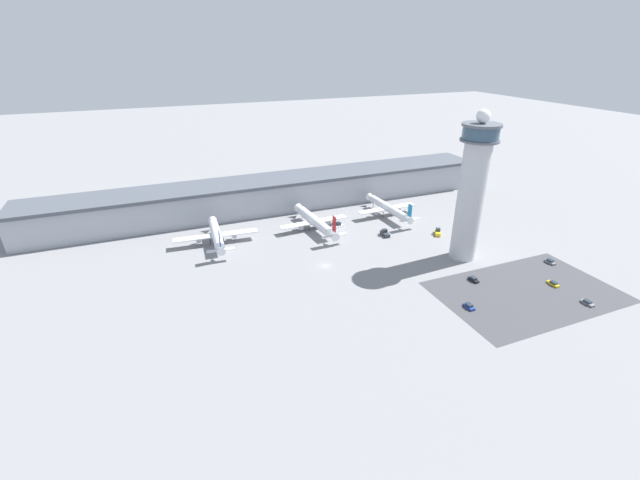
# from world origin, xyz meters

# --- Properties ---
(ground_plane) EXTENTS (1000.00, 1000.00, 0.00)m
(ground_plane) POSITION_xyz_m (0.00, 0.00, 0.00)
(ground_plane) COLOR gray
(terminal_building) EXTENTS (238.45, 25.00, 16.38)m
(terminal_building) POSITION_xyz_m (0.00, 70.00, 8.29)
(terminal_building) COLOR #A3A8B2
(terminal_building) RESTS_ON ground
(control_tower) EXTENTS (14.24, 14.24, 58.95)m
(control_tower) POSITION_xyz_m (55.09, -13.90, 29.42)
(control_tower) COLOR #BCBCC1
(control_tower) RESTS_ON ground
(parking_lot_surface) EXTENTS (64.00, 40.00, 0.01)m
(parking_lot_surface) POSITION_xyz_m (58.49, -44.89, 0.00)
(parking_lot_surface) COLOR #424247
(parking_lot_surface) RESTS_ON ground
(airplane_gate_alpha) EXTENTS (36.45, 35.30, 12.97)m
(airplane_gate_alpha) POSITION_xyz_m (-36.13, 36.41, 4.48)
(airplane_gate_alpha) COLOR silver
(airplane_gate_alpha) RESTS_ON ground
(airplane_gate_bravo) EXTENTS (33.81, 40.83, 13.32)m
(airplane_gate_bravo) POSITION_xyz_m (9.55, 35.44, 4.06)
(airplane_gate_bravo) COLOR white
(airplane_gate_bravo) RESTS_ON ground
(airplane_gate_charlie) EXTENTS (32.02, 38.47, 12.51)m
(airplane_gate_charlie) POSITION_xyz_m (49.74, 36.76, 4.53)
(airplane_gate_charlie) COLOR white
(airplane_gate_charlie) RESTS_ON ground
(service_truck_catering) EXTENTS (6.52, 4.11, 3.03)m
(service_truck_catering) POSITION_xyz_m (19.83, 32.22, 1.06)
(service_truck_catering) COLOR black
(service_truck_catering) RESTS_ON ground
(service_truck_fuel) EXTENTS (5.25, 6.39, 2.81)m
(service_truck_fuel) POSITION_xyz_m (59.73, 8.61, 0.98)
(service_truck_fuel) COLOR black
(service_truck_fuel) RESTS_ON ground
(service_truck_baggage) EXTENTS (2.91, 6.13, 2.97)m
(service_truck_baggage) POSITION_xyz_m (36.52, 16.59, 1.03)
(service_truck_baggage) COLOR black
(service_truck_baggage) RESTS_ON ground
(car_yellow_taxi) EXTENTS (1.91, 4.46, 1.35)m
(car_yellow_taxi) POSITION_xyz_m (71.48, -58.48, 0.52)
(car_yellow_taxi) COLOR black
(car_yellow_taxi) RESTS_ON ground
(car_silver_sedan) EXTENTS (1.91, 4.38, 1.56)m
(car_silver_sedan) POSITION_xyz_m (46.26, -31.52, 0.61)
(car_silver_sedan) COLOR black
(car_silver_sedan) RESTS_ON ground
(car_red_hatchback) EXTENTS (1.92, 4.23, 1.52)m
(car_red_hatchback) POSITION_xyz_m (32.88, -45.16, 0.59)
(car_red_hatchback) COLOR black
(car_red_hatchback) RESTS_ON ground
(car_maroon_suv) EXTENTS (1.86, 4.54, 1.57)m
(car_maroon_suv) POSITION_xyz_m (84.24, -31.89, 0.61)
(car_maroon_suv) COLOR black
(car_maroon_suv) RESTS_ON ground
(car_blue_compact) EXTENTS (1.81, 4.67, 1.38)m
(car_blue_compact) POSITION_xyz_m (71.24, -44.85, 0.53)
(car_blue_compact) COLOR black
(car_blue_compact) RESTS_ON ground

